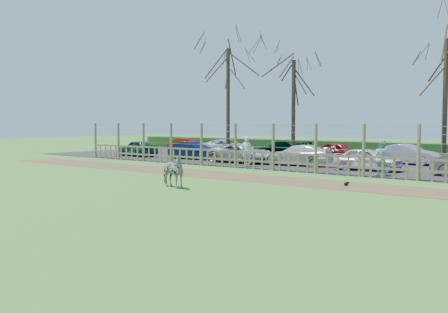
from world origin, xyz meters
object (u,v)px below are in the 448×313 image
Objects in this scene: car_4 at (368,159)px; car_10 at (340,152)px; crow at (346,184)px; car_11 at (408,154)px; tree_left at (228,77)px; zebra at (171,172)px; car_9 at (281,149)px; car_8 at (228,147)px; visitor_a at (247,151)px; car_1 at (192,150)px; car_2 at (241,153)px; visitor_b at (381,158)px; car_3 at (298,155)px; car_7 at (189,146)px; car_0 at (138,148)px; tree_right at (446,72)px; tree_mid at (294,86)px.

car_4 and car_10 have the same top height.
car_4 reaches higher than crow.
tree_left is at bearing 113.29° from car_11.
crow is at bearing -35.72° from zebra.
car_4 is at bearing 61.36° from car_9.
crow is 19.04m from car_8.
visitor_a is at bearing -41.24° from tree_left.
car_1 is 4.43m from car_2.
car_2 is at bearing 147.37° from crow.
visitor_b reaches higher than car_8.
car_4 is at bearing -5.90° from zebra.
car_3 is 1.00× the size of car_9.
car_3 is at bearing -92.78° from car_1.
car_3 is 13.43m from car_7.
tree_left is 4.57× the size of visitor_a.
car_0 is 0.82× the size of car_8.
car_3 is (-7.35, -2.77, -4.60)m from tree_right.
tree_left is at bearing -124.24° from car_7.
tree_left is 4.67m from tree_mid.
tree_left is 1.90× the size of car_3.
car_3 is at bearing -179.71° from car_10.
visitor_b is 7.32m from car_11.
car_4 is at bearing -108.96° from car_8.
car_11 reaches higher than crow.
car_11 is at bearing 21.15° from tree_mid.
visitor_b is 9.16m from car_10.
tree_right reaches higher than car_8.
car_0 is 14.64m from car_10.
car_11 is at bearing -92.94° from visitor_b.
tree_left reaches higher than car_4.
car_0 is 0.97× the size of car_7.
car_10 is (-5.74, 11.63, 0.55)m from crow.
zebra is 16.41m from car_10.
visitor_b is at bearing -147.41° from car_4.
visitor_a is 7.63m from car_10.
car_2 is 7.42m from car_8.
crow is at bearing -121.66° from car_2.
car_10 is (4.34, 0.20, 0.00)m from car_9.
car_8 is (3.73, 0.39, 0.00)m from car_7.
car_1 is 6.34m from car_9.
crow is at bearing 146.02° from visitor_a.
car_9 is at bearing -96.87° from car_7.
zebra is 0.89× the size of visitor_a.
car_11 is at bearing -138.82° from visitor_a.
visitor_b is 0.42× the size of car_9.
visitor_a is (4.20, -3.68, -4.71)m from tree_left.
car_11 is (0.40, 5.25, 0.00)m from car_4.
car_3 is at bearing 16.24° from zebra.
car_0 is (-11.31, 1.91, -0.26)m from visitor_a.
car_7 is (-12.66, 4.49, 0.00)m from car_3.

